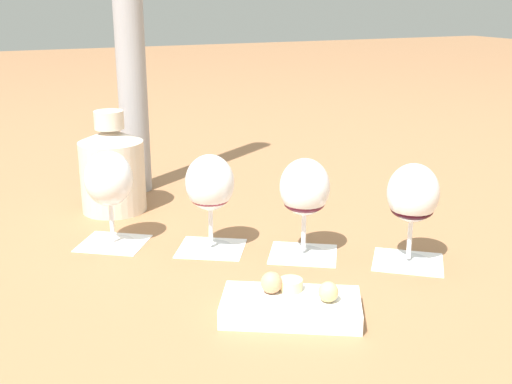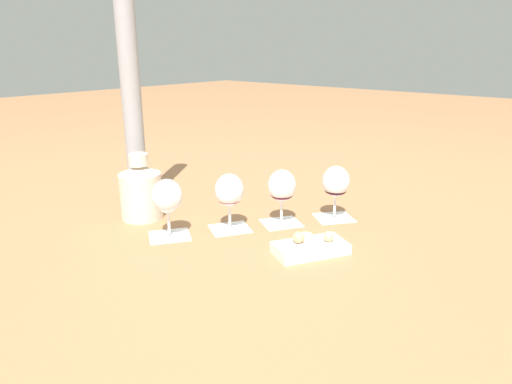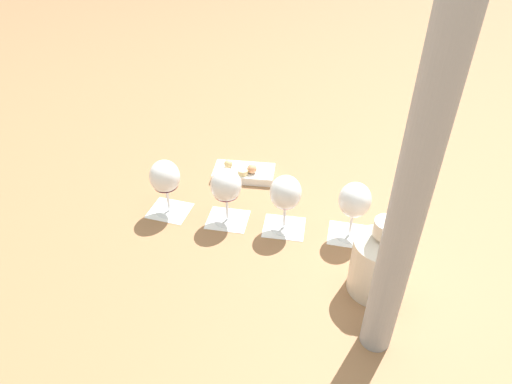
% 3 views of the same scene
% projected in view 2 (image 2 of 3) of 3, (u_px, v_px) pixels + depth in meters
% --- Properties ---
extents(ground_plane, '(8.00, 8.00, 0.00)m').
position_uv_depth(ground_plane, '(257.00, 226.00, 1.25)').
color(ground_plane, '#936642').
extents(tasting_card_0, '(0.14, 0.13, 0.00)m').
position_uv_depth(tasting_card_0, '(170.00, 236.00, 1.18)').
color(tasting_card_0, white).
rests_on(tasting_card_0, ground_plane).
extents(tasting_card_1, '(0.13, 0.13, 0.00)m').
position_uv_depth(tasting_card_1, '(230.00, 228.00, 1.23)').
color(tasting_card_1, white).
rests_on(tasting_card_1, ground_plane).
extents(tasting_card_2, '(0.14, 0.13, 0.00)m').
position_uv_depth(tasting_card_2, '(281.00, 223.00, 1.27)').
color(tasting_card_2, white).
rests_on(tasting_card_2, ground_plane).
extents(tasting_card_3, '(0.14, 0.13, 0.00)m').
position_uv_depth(tasting_card_3, '(334.00, 218.00, 1.31)').
color(tasting_card_3, white).
rests_on(tasting_card_3, ground_plane).
extents(wine_glass_0, '(0.08, 0.08, 0.15)m').
position_uv_depth(wine_glass_0, '(167.00, 199.00, 1.15)').
color(wine_glass_0, white).
rests_on(wine_glass_0, tasting_card_0).
extents(wine_glass_1, '(0.08, 0.08, 0.15)m').
position_uv_depth(wine_glass_1, '(229.00, 193.00, 1.20)').
color(wine_glass_1, white).
rests_on(wine_glass_1, tasting_card_1).
extents(wine_glass_2, '(0.08, 0.08, 0.15)m').
position_uv_depth(wine_glass_2, '(282.00, 189.00, 1.24)').
color(wine_glass_2, white).
rests_on(wine_glass_2, tasting_card_2).
extents(wine_glass_3, '(0.08, 0.08, 0.15)m').
position_uv_depth(wine_glass_3, '(336.00, 184.00, 1.28)').
color(wine_glass_3, white).
rests_on(wine_glass_3, tasting_card_3).
extents(ceramic_vase, '(0.12, 0.12, 0.19)m').
position_uv_depth(ceramic_vase, '(141.00, 190.00, 1.29)').
color(ceramic_vase, beige).
rests_on(ceramic_vase, ground_plane).
extents(snack_dish, '(0.19, 0.16, 0.05)m').
position_uv_depth(snack_dish, '(310.00, 247.00, 1.08)').
color(snack_dish, white).
rests_on(snack_dish, ground_plane).
extents(umbrella_pole, '(0.06, 0.06, 0.77)m').
position_uv_depth(umbrella_pole, '(130.00, 77.00, 1.32)').
color(umbrella_pole, '#99999E').
rests_on(umbrella_pole, ground_plane).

